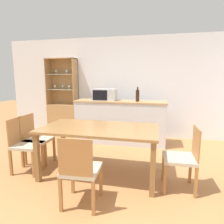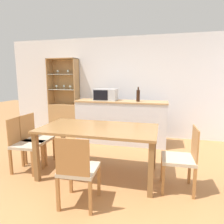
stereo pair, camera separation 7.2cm
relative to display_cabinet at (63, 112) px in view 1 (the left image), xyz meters
name	(u,v)px [view 1 (the left image)]	position (x,y,z in m)	size (l,w,h in m)	color
ground_plane	(101,184)	(1.79, -2.43, -0.58)	(18.00, 18.00, 0.00)	#B27A47
wall_back	(129,87)	(1.79, 0.20, 0.70)	(6.80, 0.06, 2.55)	silver
kitchen_counter	(120,122)	(1.70, -0.50, -0.08)	(2.11, 0.56, 1.00)	silver
display_cabinet	(63,112)	(0.00, 0.00, 0.00)	(0.80, 0.36, 2.03)	tan
dining_table	(99,133)	(1.69, -2.14, 0.11)	(1.78, 0.95, 0.77)	olive
dining_chair_side_right_near	(183,158)	(2.91, -2.28, -0.12)	(0.44, 0.44, 0.89)	#C1B299
dining_chair_head_near	(80,170)	(1.69, -2.94, -0.12)	(0.45, 0.45, 0.89)	#C1B299
dining_chair_side_left_far	(36,139)	(0.47, -2.00, -0.12)	(0.43, 0.43, 0.89)	#C1B299
dining_chair_side_left_near	(25,144)	(0.47, -2.28, -0.12)	(0.45, 0.45, 0.89)	#C1B299
microwave	(105,95)	(1.33, -0.49, 0.56)	(0.53, 0.35, 0.27)	#B7BABF
wine_bottle	(138,95)	(2.10, -0.56, 0.56)	(0.08, 0.08, 0.32)	black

